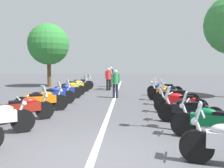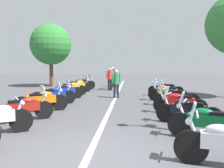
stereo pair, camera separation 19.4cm
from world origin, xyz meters
TOP-DOWN VIEW (x-y plane):
  - ground_plane at (0.00, 0.00)m, footprint 80.00×80.00m
  - lane_centre_stripe at (7.13, 0.00)m, footprint 29.49×0.16m
  - motorcycle_left_row_2 at (3.01, 2.75)m, footprint 1.35×1.74m
  - motorcycle_left_row_3 at (4.64, 2.74)m, footprint 1.23×1.96m
  - motorcycle_left_row_4 at (6.33, 2.80)m, footprint 1.26×1.94m
  - motorcycle_left_row_5 at (8.05, 2.73)m, footprint 1.47×1.77m
  - motorcycle_left_row_6 at (9.68, 2.81)m, footprint 1.11×1.83m
  - motorcycle_left_row_7 at (11.36, 2.81)m, footprint 1.15×1.90m
  - motorcycle_left_row_8 at (12.94, 2.81)m, footprint 1.26×1.90m
  - motorcycle_right_row_1 at (1.42, -2.90)m, footprint 0.96×2.07m
  - motorcycle_right_row_2 at (3.03, -2.72)m, footprint 1.02×1.99m
  - motorcycle_right_row_3 at (4.60, -2.76)m, footprint 0.92×2.01m
  - motorcycle_right_row_4 at (6.35, -2.94)m, footprint 0.90×2.08m
  - motorcycle_right_row_5 at (7.87, -2.76)m, footprint 0.88×1.97m
  - motorcycle_right_row_6 at (9.67, -2.95)m, footprint 0.95×2.07m
  - traffic_cone_0 at (9.33, 4.38)m, footprint 0.36×0.36m
  - traffic_cone_1 at (6.89, 4.31)m, footprint 0.36×0.36m
  - bystander_1 at (12.65, 0.67)m, footprint 0.32×0.47m
  - bystander_2 at (15.23, 0.66)m, footprint 0.34×0.45m
  - bystander_3 at (13.43, 0.62)m, footprint 0.53×0.32m
  - bystander_4 at (8.79, -0.05)m, footprint 0.32×0.51m
  - roadside_tree_1 at (15.15, 5.94)m, footprint 3.47×3.47m

SIDE VIEW (x-z plane):
  - ground_plane at x=0.00m, z-range 0.00..0.00m
  - lane_centre_stripe at x=7.13m, z-range 0.00..0.01m
  - traffic_cone_0 at x=9.33m, z-range -0.02..0.60m
  - traffic_cone_1 at x=6.89m, z-range -0.02..0.60m
  - motorcycle_left_row_6 at x=9.68m, z-range -0.05..0.94m
  - motorcycle_right_row_6 at x=9.67m, z-range -0.04..0.96m
  - motorcycle_left_row_5 at x=8.05m, z-range -0.04..0.97m
  - motorcycle_right_row_2 at x=3.03m, z-range -0.14..1.07m
  - motorcycle_right_row_4 at x=6.35m, z-range -0.14..1.07m
  - motorcycle_right_row_3 at x=4.60m, z-range -0.14..1.07m
  - motorcycle_left_row_7 at x=11.36m, z-range -0.14..1.07m
  - motorcycle_left_row_2 at x=3.01m, z-range -0.14..1.07m
  - motorcycle_right_row_5 at x=7.87m, z-range -0.14..1.08m
  - motorcycle_left_row_4 at x=6.33m, z-range -0.14..1.08m
  - motorcycle_left_row_8 at x=12.94m, z-range -0.14..1.09m
  - motorcycle_left_row_3 at x=4.64m, z-range -0.14..1.09m
  - motorcycle_right_row_1 at x=1.42m, z-range -0.14..1.09m
  - bystander_4 at x=8.79m, z-range 0.14..1.76m
  - bystander_3 at x=13.43m, z-range 0.14..1.78m
  - bystander_1 at x=12.65m, z-range 0.14..1.80m
  - bystander_2 at x=15.23m, z-range 0.15..1.87m
  - roadside_tree_1 at x=15.15m, z-range 0.92..6.26m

